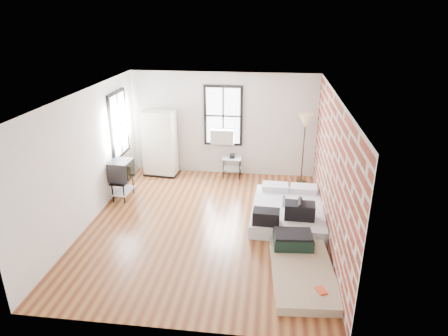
# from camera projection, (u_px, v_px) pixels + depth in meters

# --- Properties ---
(ground) EXTENTS (6.00, 6.00, 0.00)m
(ground) POSITION_uv_depth(u_px,v_px,m) (206.00, 225.00, 8.54)
(ground) COLOR #572917
(ground) RESTS_ON ground
(room_shell) EXTENTS (5.02, 6.02, 2.80)m
(room_shell) POSITION_uv_depth(u_px,v_px,m) (219.00, 143.00, 8.20)
(room_shell) COLOR silver
(room_shell) RESTS_ON ground
(mattress_main) EXTENTS (1.64, 2.17, 0.68)m
(mattress_main) POSITION_uv_depth(u_px,v_px,m) (288.00, 210.00, 8.77)
(mattress_main) COLOR white
(mattress_main) RESTS_ON ground
(mattress_bare) EXTENTS (1.18, 2.04, 0.43)m
(mattress_bare) POSITION_uv_depth(u_px,v_px,m) (300.00, 264.00, 7.02)
(mattress_bare) COLOR #C2B48C
(mattress_bare) RESTS_ON ground
(wardrobe) EXTENTS (0.96, 0.61, 1.80)m
(wardrobe) POSITION_uv_depth(u_px,v_px,m) (160.00, 144.00, 10.84)
(wardrobe) COLOR black
(wardrobe) RESTS_ON ground
(side_table) EXTENTS (0.50, 0.41, 0.65)m
(side_table) POSITION_uv_depth(u_px,v_px,m) (232.00, 162.00, 10.85)
(side_table) COLOR black
(side_table) RESTS_ON ground
(floor_lamp) EXTENTS (0.40, 0.40, 1.85)m
(floor_lamp) POSITION_uv_depth(u_px,v_px,m) (305.00, 124.00, 10.14)
(floor_lamp) COLOR black
(floor_lamp) RESTS_ON ground
(tv_stand) EXTENTS (0.51, 0.70, 0.96)m
(tv_stand) POSITION_uv_depth(u_px,v_px,m) (122.00, 172.00, 9.53)
(tv_stand) COLOR black
(tv_stand) RESTS_ON ground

